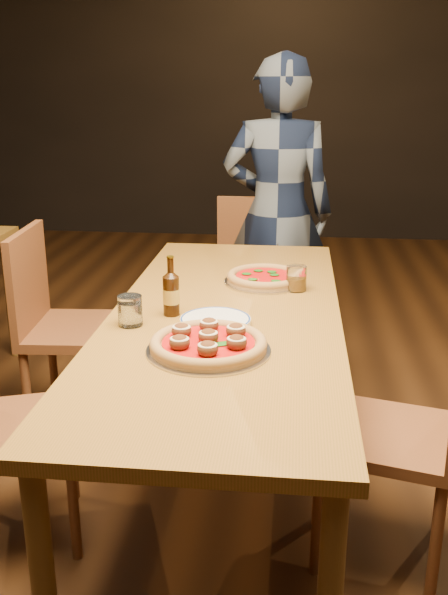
# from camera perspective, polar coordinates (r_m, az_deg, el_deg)

# --- Properties ---
(ground) EXTENTS (9.00, 9.00, 0.00)m
(ground) POSITION_cam_1_polar(r_m,az_deg,el_deg) (2.67, 0.12, -16.61)
(ground) COLOR black
(table_main) EXTENTS (0.80, 2.00, 0.75)m
(table_main) POSITION_cam_1_polar(r_m,az_deg,el_deg) (2.35, 0.13, -2.90)
(table_main) COLOR brown
(table_main) RESTS_ON ground
(chair_main_nw) EXTENTS (0.51, 0.51, 0.86)m
(chair_main_nw) POSITION_cam_1_polar(r_m,az_deg,el_deg) (2.36, -17.53, -10.34)
(chair_main_nw) COLOR #5A3417
(chair_main_nw) RESTS_ON ground
(chair_main_sw) EXTENTS (0.48, 0.48, 0.96)m
(chair_main_sw) POSITION_cam_1_polar(r_m,az_deg,el_deg) (2.99, -12.35, -2.60)
(chair_main_sw) COLOR #5A3417
(chair_main_sw) RESTS_ON ground
(chair_main_e) EXTENTS (0.51, 0.51, 0.90)m
(chair_main_e) POSITION_cam_1_polar(r_m,az_deg,el_deg) (2.23, 13.95, -11.26)
(chair_main_e) COLOR #5A3417
(chair_main_e) RESTS_ON ground
(chair_end) EXTENTS (0.45, 0.45, 0.96)m
(chair_end) POSITION_cam_1_polar(r_m,az_deg,el_deg) (3.56, 2.70, 1.13)
(chair_end) COLOR #5A3417
(chair_end) RESTS_ON ground
(pizza_meatball) EXTENTS (0.37, 0.37, 0.07)m
(pizza_meatball) POSITION_cam_1_polar(r_m,az_deg,el_deg) (1.99, -1.35, -3.95)
(pizza_meatball) COLOR #B7B7BF
(pizza_meatball) RESTS_ON table_main
(pizza_margherita) EXTENTS (0.33, 0.33, 0.04)m
(pizza_margherita) POSITION_cam_1_polar(r_m,az_deg,el_deg) (2.66, 3.53, 1.73)
(pizza_margherita) COLOR #B7B7BF
(pizza_margherita) RESTS_ON table_main
(plate_stack) EXTENTS (0.24, 0.24, 0.02)m
(plate_stack) POSITION_cam_1_polar(r_m,az_deg,el_deg) (2.20, -0.74, -2.08)
(plate_stack) COLOR white
(plate_stack) RESTS_ON table_main
(beer_bottle) EXTENTS (0.06, 0.06, 0.20)m
(beer_bottle) POSITION_cam_1_polar(r_m,az_deg,el_deg) (2.28, -4.57, 0.25)
(beer_bottle) COLOR black
(beer_bottle) RESTS_ON table_main
(water_glass) EXTENTS (0.08, 0.08, 0.10)m
(water_glass) POSITION_cam_1_polar(r_m,az_deg,el_deg) (2.21, -8.08, -1.12)
(water_glass) COLOR white
(water_glass) RESTS_ON table_main
(amber_glass) EXTENTS (0.08, 0.08, 0.10)m
(amber_glass) POSITION_cam_1_polar(r_m,az_deg,el_deg) (2.56, 6.24, 1.65)
(amber_glass) COLOR #8E5710
(amber_glass) RESTS_ON table_main
(diner) EXTENTS (0.61, 0.40, 1.66)m
(diner) POSITION_cam_1_polar(r_m,az_deg,el_deg) (3.65, 4.65, 7.22)
(diner) COLOR black
(diner) RESTS_ON ground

